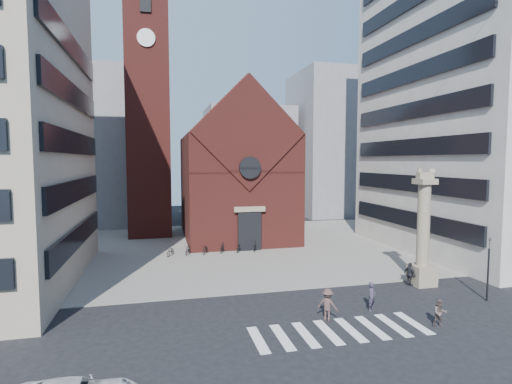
% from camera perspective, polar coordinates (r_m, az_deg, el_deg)
% --- Properties ---
extents(ground, '(120.00, 120.00, 0.00)m').
position_cam_1_polar(ground, '(25.68, 7.69, -16.56)').
color(ground, black).
rests_on(ground, ground).
extents(piazza, '(46.00, 30.00, 0.05)m').
position_cam_1_polar(piazza, '(43.22, -1.55, -7.75)').
color(piazza, gray).
rests_on(piazza, ground).
extents(zebra_crossing, '(10.20, 3.20, 0.01)m').
position_cam_1_polar(zebra_crossing, '(23.34, 11.84, -18.84)').
color(zebra_crossing, white).
rests_on(zebra_crossing, ground).
extents(church, '(12.00, 16.65, 18.00)m').
position_cam_1_polar(church, '(48.16, -3.07, 3.06)').
color(church, maroon).
rests_on(church, ground).
extents(campanile, '(5.50, 5.50, 31.20)m').
position_cam_1_polar(campanile, '(50.74, -15.16, 11.76)').
color(campanile, maroon).
rests_on(campanile, ground).
extents(building_right, '(18.00, 22.00, 32.00)m').
position_cam_1_polar(building_right, '(47.92, 30.54, 12.05)').
color(building_right, beige).
rests_on(building_right, ground).
extents(bg_block_left, '(16.00, 14.00, 22.00)m').
position_cam_1_polar(bg_block_left, '(63.34, -23.89, 5.76)').
color(bg_block_left, gray).
rests_on(bg_block_left, ground).
extents(bg_block_mid, '(14.00, 12.00, 18.00)m').
position_cam_1_polar(bg_block_mid, '(68.91, -1.18, 4.36)').
color(bg_block_mid, gray).
rests_on(bg_block_mid, ground).
extents(bg_block_right, '(16.00, 14.00, 24.00)m').
position_cam_1_polar(bg_block_right, '(71.34, 12.09, 6.67)').
color(bg_block_right, gray).
rests_on(bg_block_right, ground).
extents(lion_column, '(1.63, 1.60, 8.68)m').
position_cam_1_polar(lion_column, '(32.04, 22.76, -6.19)').
color(lion_column, gray).
rests_on(lion_column, ground).
extents(traffic_light, '(0.13, 0.16, 4.30)m').
position_cam_1_polar(traffic_light, '(30.55, 30.26, -9.22)').
color(traffic_light, black).
rests_on(traffic_light, ground).
extents(pedestrian_0, '(0.77, 0.71, 1.76)m').
position_cam_1_polar(pedestrian_0, '(26.30, 16.23, -14.14)').
color(pedestrian_0, '#362D3F').
rests_on(pedestrian_0, ground).
extents(pedestrian_1, '(0.90, 0.79, 1.55)m').
position_cam_1_polar(pedestrian_1, '(25.30, 24.79, -15.40)').
color(pedestrian_1, '#564745').
rests_on(pedestrian_1, ground).
extents(pedestrian_2, '(0.67, 1.09, 1.73)m').
position_cam_1_polar(pedestrian_2, '(32.03, 21.14, -10.90)').
color(pedestrian_2, black).
rests_on(pedestrian_2, ground).
extents(pedestrian_3, '(1.36, 1.33, 1.88)m').
position_cam_1_polar(pedestrian_3, '(24.21, 10.20, -15.56)').
color(pedestrian_3, '#4A3431').
rests_on(pedestrian_3, ground).
extents(scooter_0, '(1.19, 1.79, 0.89)m').
position_cam_1_polar(scooter_0, '(39.71, -12.11, -8.26)').
color(scooter_0, black).
rests_on(scooter_0, piazza).
extents(scooter_1, '(1.05, 1.70, 0.99)m').
position_cam_1_polar(scooter_1, '(39.77, -9.67, -8.14)').
color(scooter_1, black).
rests_on(scooter_1, piazza).
extents(scooter_2, '(1.19, 1.79, 0.89)m').
position_cam_1_polar(scooter_2, '(39.92, -7.25, -8.13)').
color(scooter_2, black).
rests_on(scooter_2, piazza).
extents(scooter_3, '(1.05, 1.70, 0.99)m').
position_cam_1_polar(scooter_3, '(40.12, -4.84, -7.97)').
color(scooter_3, black).
rests_on(scooter_3, piazza).
extents(scooter_4, '(1.19, 1.79, 0.89)m').
position_cam_1_polar(scooter_4, '(40.41, -2.47, -7.94)').
color(scooter_4, black).
rests_on(scooter_4, piazza).
extents(scooter_5, '(1.05, 1.70, 0.99)m').
position_cam_1_polar(scooter_5, '(40.75, -0.14, -7.76)').
color(scooter_5, black).
rests_on(scooter_5, piazza).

